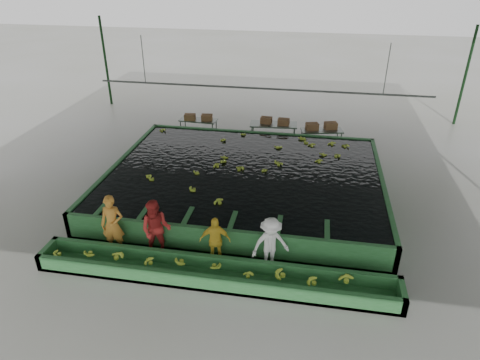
% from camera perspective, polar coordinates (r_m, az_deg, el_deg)
% --- Properties ---
extents(ground, '(80.00, 80.00, 0.00)m').
position_cam_1_polar(ground, '(14.94, -0.34, -4.28)').
color(ground, gray).
rests_on(ground, ground).
extents(shed_roof, '(20.00, 22.00, 0.04)m').
position_cam_1_polar(shed_roof, '(12.99, -0.40, 14.75)').
color(shed_roof, gray).
rests_on(shed_roof, shed_posts).
extents(shed_posts, '(20.00, 22.00, 5.00)m').
position_cam_1_polar(shed_posts, '(13.78, -0.37, 4.57)').
color(shed_posts, black).
rests_on(shed_posts, ground).
extents(flotation_tank, '(10.00, 8.00, 0.90)m').
position_cam_1_polar(flotation_tank, '(15.99, 0.64, -0.10)').
color(flotation_tank, '#296531').
rests_on(flotation_tank, ground).
extents(tank_water, '(9.70, 7.70, 0.00)m').
position_cam_1_polar(tank_water, '(15.81, 0.64, 1.18)').
color(tank_water, black).
rests_on(tank_water, flotation_tank).
extents(sorting_trough, '(10.00, 1.00, 0.50)m').
position_cam_1_polar(sorting_trough, '(11.94, -3.57, -12.30)').
color(sorting_trough, '#296531').
rests_on(sorting_trough, ground).
extents(cableway_rail, '(0.08, 0.08, 14.00)m').
position_cam_1_polar(cableway_rail, '(18.28, 2.56, 12.11)').
color(cableway_rail, '#59605B').
rests_on(cableway_rail, shed_roof).
extents(rail_hanger_left, '(0.04, 0.04, 2.00)m').
position_cam_1_polar(rail_hanger_left, '(19.33, -12.78, 15.40)').
color(rail_hanger_left, '#59605B').
rests_on(rail_hanger_left, shed_roof).
extents(rail_hanger_right, '(0.04, 0.04, 2.00)m').
position_cam_1_polar(rail_hanger_right, '(18.08, 19.01, 13.78)').
color(rail_hanger_right, '#59605B').
rests_on(rail_hanger_right, shed_roof).
extents(worker_a, '(0.72, 0.52, 1.87)m').
position_cam_1_polar(worker_a, '(13.14, -16.63, -5.71)').
color(worker_a, '#C7832D').
rests_on(worker_a, ground).
extents(worker_b, '(0.96, 0.78, 1.85)m').
position_cam_1_polar(worker_b, '(12.64, -11.11, -6.48)').
color(worker_b, '#AA2623').
rests_on(worker_b, ground).
extents(worker_c, '(0.94, 0.52, 1.51)m').
position_cam_1_polar(worker_c, '(12.27, -3.36, -8.06)').
color(worker_c, yellow).
rests_on(worker_c, ground).
extents(worker_d, '(1.23, 1.01, 1.66)m').
position_cam_1_polar(worker_d, '(12.01, 4.08, -8.55)').
color(worker_d, white).
rests_on(worker_d, ground).
extents(packing_table_left, '(1.85, 0.83, 0.82)m').
position_cam_1_polar(packing_table_left, '(21.31, -5.54, 6.99)').
color(packing_table_left, '#59605B').
rests_on(packing_table_left, ground).
extents(packing_table_mid, '(2.23, 1.03, 0.99)m').
position_cam_1_polar(packing_table_mid, '(20.27, 4.45, 6.18)').
color(packing_table_mid, '#59605B').
rests_on(packing_table_mid, ground).
extents(packing_table_right, '(1.99, 1.14, 0.85)m').
position_cam_1_polar(packing_table_right, '(20.19, 10.75, 5.46)').
color(packing_table_right, '#59605B').
rests_on(packing_table_right, ground).
extents(box_stack_left, '(1.38, 0.52, 0.29)m').
position_cam_1_polar(box_stack_left, '(21.08, -5.56, 7.95)').
color(box_stack_left, brown).
rests_on(box_stack_left, packing_table_left).
extents(box_stack_mid, '(1.36, 0.49, 0.29)m').
position_cam_1_polar(box_stack_mid, '(20.08, 4.66, 7.47)').
color(box_stack_mid, brown).
rests_on(box_stack_mid, packing_table_mid).
extents(box_stack_right, '(1.48, 0.81, 0.31)m').
position_cam_1_polar(box_stack_right, '(20.10, 10.77, 6.67)').
color(box_stack_right, brown).
rests_on(box_stack_right, packing_table_right).
extents(floating_bananas, '(9.01, 6.14, 0.12)m').
position_cam_1_polar(floating_bananas, '(16.52, 1.11, 2.40)').
color(floating_bananas, '#9DBA2D').
rests_on(floating_bananas, tank_water).
extents(trough_bananas, '(9.33, 0.62, 0.12)m').
position_cam_1_polar(trough_bananas, '(11.85, -3.59, -11.75)').
color(trough_bananas, '#9DBA2D').
rests_on(trough_bananas, sorting_trough).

